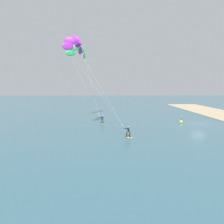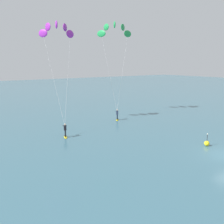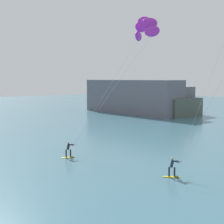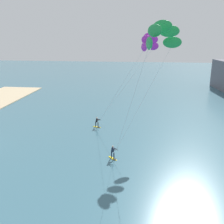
# 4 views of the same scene
# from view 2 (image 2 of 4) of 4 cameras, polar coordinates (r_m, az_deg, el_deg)

# --- Properties ---
(kitesurfer_nearshore) EXTENTS (5.87, 9.98, 14.55)m
(kitesurfer_nearshore) POSITION_cam_2_polar(r_m,az_deg,el_deg) (38.13, -12.15, 16.77)
(kitesurfer_nearshore) COLOR yellow
(kitesurfer_nearshore) RESTS_ON ground
(kitesurfer_mid_water) EXTENTS (6.50, 7.65, 15.51)m
(kitesurfer_mid_water) POSITION_cam_2_polar(r_m,az_deg,el_deg) (44.57, 0.58, 17.29)
(kitesurfer_mid_water) COLOR yellow
(kitesurfer_mid_water) RESTS_ON ground
(marker_buoy) EXTENTS (0.56, 0.56, 1.38)m
(marker_buoy) POSITION_cam_2_polar(r_m,az_deg,el_deg) (29.44, 20.33, -6.52)
(marker_buoy) COLOR yellow
(marker_buoy) RESTS_ON ground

